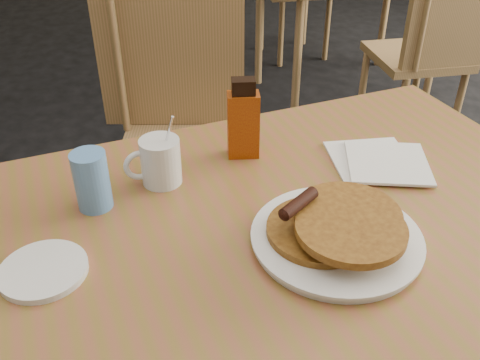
% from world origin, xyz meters
% --- Properties ---
extents(main_table, '(1.33, 0.93, 0.75)m').
position_xyz_m(main_table, '(0.06, -0.05, 0.71)').
color(main_table, brown).
rests_on(main_table, floor).
extents(chair_main_far, '(0.60, 0.61, 1.04)m').
position_xyz_m(chair_main_far, '(0.06, 0.73, 0.62)').
color(chair_main_far, '#9E754A').
rests_on(chair_main_far, floor).
extents(chair_neighbor_near, '(0.48, 0.48, 0.92)m').
position_xyz_m(chair_neighbor_near, '(1.36, 1.15, 0.55)').
color(chair_neighbor_near, '#9E754A').
rests_on(chair_neighbor_near, floor).
extents(pancake_plate, '(0.31, 0.31, 0.09)m').
position_xyz_m(pancake_plate, '(0.12, -0.15, 0.77)').
color(pancake_plate, white).
rests_on(pancake_plate, main_table).
extents(coffee_mug, '(0.12, 0.08, 0.16)m').
position_xyz_m(coffee_mug, '(-0.13, 0.16, 0.80)').
color(coffee_mug, white).
rests_on(coffee_mug, main_table).
extents(syrup_bottle, '(0.08, 0.06, 0.18)m').
position_xyz_m(syrup_bottle, '(0.07, 0.20, 0.84)').
color(syrup_bottle, maroon).
rests_on(syrup_bottle, main_table).
extents(napkin_stack, '(0.24, 0.25, 0.01)m').
position_xyz_m(napkin_stack, '(0.34, 0.06, 0.76)').
color(napkin_stack, white).
rests_on(napkin_stack, main_table).
extents(blue_tumbler, '(0.07, 0.07, 0.12)m').
position_xyz_m(blue_tumbler, '(-0.27, 0.12, 0.81)').
color(blue_tumbler, '#5589C9').
rests_on(blue_tumbler, main_table).
extents(side_saucer, '(0.18, 0.18, 0.01)m').
position_xyz_m(side_saucer, '(-0.38, -0.05, 0.76)').
color(side_saucer, white).
rests_on(side_saucer, main_table).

